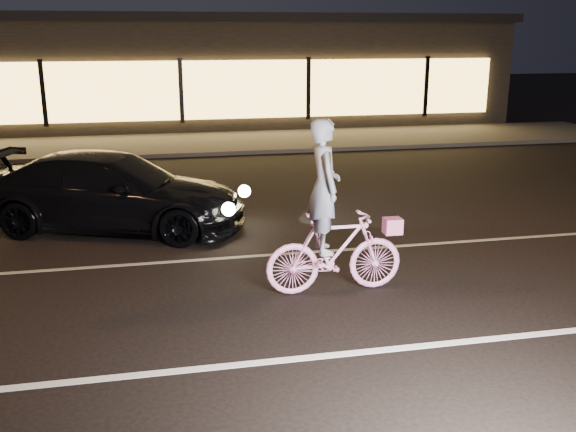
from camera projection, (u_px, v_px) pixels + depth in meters
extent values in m
plane|color=black|center=(239.00, 308.00, 8.51)|extent=(90.00, 90.00, 0.00)
cube|color=silver|center=(257.00, 363.00, 7.09)|extent=(60.00, 0.12, 0.01)
cube|color=gray|center=(223.00, 258.00, 10.39)|extent=(60.00, 0.10, 0.01)
cube|color=#383533|center=(186.00, 144.00, 20.72)|extent=(30.00, 4.00, 0.12)
cube|color=black|center=(176.00, 72.00, 25.84)|extent=(25.00, 8.00, 4.00)
cube|color=black|center=(173.00, 19.00, 25.27)|extent=(25.40, 8.40, 0.30)
cube|color=#FFC259|center=(181.00, 91.00, 22.09)|extent=(23.00, 0.15, 2.00)
cube|color=black|center=(43.00, 93.00, 21.13)|extent=(0.15, 0.08, 2.20)
cube|color=black|center=(181.00, 91.00, 22.01)|extent=(0.15, 0.08, 2.20)
cube|color=black|center=(308.00, 89.00, 22.90)|extent=(0.15, 0.08, 2.20)
cube|color=black|center=(426.00, 86.00, 23.78)|extent=(0.15, 0.08, 2.20)
imported|color=#FA2FA4|center=(335.00, 252.00, 8.91)|extent=(1.95, 0.55, 1.17)
imported|color=silver|center=(324.00, 186.00, 8.62)|extent=(0.44, 0.67, 1.84)
cube|color=#D6446E|center=(393.00, 226.00, 8.98)|extent=(0.25, 0.20, 0.22)
imported|color=black|center=(113.00, 192.00, 11.76)|extent=(5.25, 3.52, 1.41)
sphere|color=#FFF2BF|center=(244.00, 191.00, 12.08)|extent=(0.24, 0.24, 0.24)
sphere|color=#FFF2BF|center=(229.00, 209.00, 10.84)|extent=(0.24, 0.24, 0.24)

